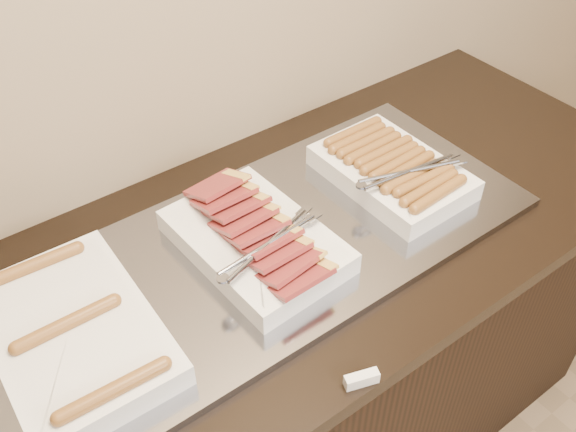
% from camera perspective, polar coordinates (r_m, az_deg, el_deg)
% --- Properties ---
extents(counter, '(2.06, 0.76, 0.90)m').
position_cam_1_polar(counter, '(1.69, -2.47, -14.37)').
color(counter, black).
rests_on(counter, ground).
extents(warming_tray, '(1.20, 0.50, 0.02)m').
position_cam_1_polar(warming_tray, '(1.34, -2.64, -3.23)').
color(warming_tray, gray).
rests_on(warming_tray, counter).
extents(dish_left, '(0.28, 0.41, 0.07)m').
position_cam_1_polar(dish_left, '(1.21, -18.53, -9.81)').
color(dish_left, white).
rests_on(dish_left, warming_tray).
extents(dish_center, '(0.28, 0.39, 0.09)m').
position_cam_1_polar(dish_center, '(1.30, -2.86, -2.08)').
color(dish_center, white).
rests_on(dish_center, warming_tray).
extents(dish_right, '(0.27, 0.35, 0.08)m').
position_cam_1_polar(dish_right, '(1.49, 9.32, 4.07)').
color(dish_right, white).
rests_on(dish_right, warming_tray).
extents(label_holder, '(0.06, 0.04, 0.02)m').
position_cam_1_polar(label_holder, '(1.14, 6.56, -14.21)').
color(label_holder, white).
rests_on(label_holder, counter).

